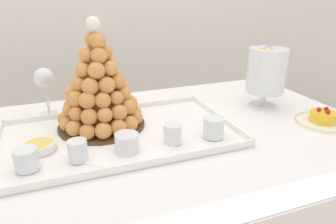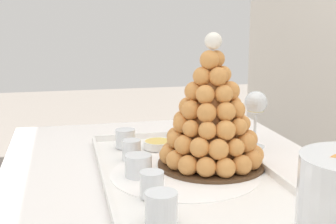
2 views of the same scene
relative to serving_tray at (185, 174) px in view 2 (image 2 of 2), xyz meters
name	(u,v)px [view 2 (image 2 of 2)]	position (x,y,z in m)	size (l,w,h in m)	color
serving_tray	(185,174)	(0.00, 0.00, 0.00)	(0.68, 0.40, 0.02)	white
croquembouche	(212,117)	(-0.04, 0.08, 0.13)	(0.27, 0.27, 0.33)	#4C331E
dessert_cup_left	(125,139)	(-0.25, -0.11, 0.03)	(0.06, 0.06, 0.05)	silver
dessert_cup_mid_left	(132,151)	(-0.13, -0.11, 0.03)	(0.05, 0.05, 0.05)	silver
dessert_cup_centre	(138,166)	(0.00, -0.11, 0.03)	(0.06, 0.06, 0.05)	silver
dessert_cup_mid_right	(152,185)	(0.13, -0.10, 0.03)	(0.05, 0.05, 0.06)	silver
dessert_cup_right	(161,209)	(0.25, -0.11, 0.03)	(0.06, 0.06, 0.06)	silver
creme_brulee_ramekin	(157,144)	(-0.22, -0.02, 0.01)	(0.08, 0.08, 0.02)	white
wine_glass	(256,105)	(-0.19, 0.26, 0.12)	(0.07, 0.07, 0.17)	silver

